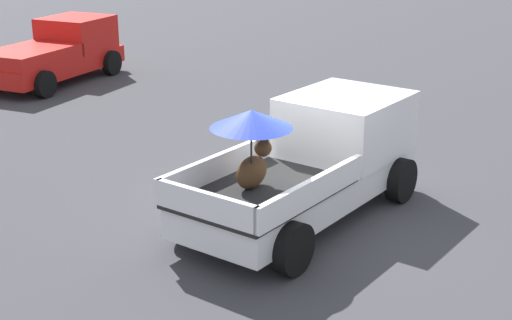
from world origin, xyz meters
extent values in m
plane|color=#38383D|center=(0.00, 0.00, 0.00)|extent=(80.00, 80.00, 0.00)
cylinder|color=black|center=(1.66, 1.13, 0.40)|extent=(0.82, 0.35, 0.80)
cylinder|color=black|center=(1.83, -0.82, 0.40)|extent=(0.82, 0.35, 0.80)
cylinder|color=black|center=(-1.83, 0.82, 0.40)|extent=(0.82, 0.35, 0.80)
cylinder|color=black|center=(-1.66, -1.13, 0.40)|extent=(0.82, 0.35, 0.80)
cube|color=white|center=(0.00, 0.00, 0.57)|extent=(5.14, 2.24, 0.50)
cube|color=white|center=(1.39, 0.12, 1.36)|extent=(2.26, 2.04, 1.08)
cube|color=#4C606B|center=(2.39, 0.21, 1.56)|extent=(0.21, 1.72, 0.64)
cube|color=black|center=(-1.15, -0.10, 0.85)|extent=(2.95, 2.08, 0.06)
cube|color=white|center=(-1.23, 0.81, 1.08)|extent=(2.80, 0.35, 0.40)
cube|color=white|center=(-1.06, -1.02, 1.08)|extent=(2.80, 0.35, 0.40)
cube|color=white|center=(-2.49, -0.22, 1.08)|extent=(0.26, 1.84, 0.40)
ellipsoid|color=#472D19|center=(-1.16, 0.11, 1.14)|extent=(0.71, 0.38, 0.52)
sphere|color=#472D19|center=(-0.86, 0.13, 1.46)|extent=(0.30, 0.30, 0.28)
cone|color=#472D19|center=(-0.87, 0.21, 1.60)|extent=(0.10, 0.10, 0.12)
cone|color=#472D19|center=(-0.85, 0.05, 1.60)|extent=(0.10, 0.10, 0.12)
cylinder|color=black|center=(-1.27, 0.02, 1.41)|extent=(0.03, 0.03, 1.06)
cone|color=#1E33B7|center=(-1.27, 0.02, 2.04)|extent=(1.38, 1.38, 0.28)
cylinder|color=black|center=(4.40, 13.29, 0.38)|extent=(0.80, 0.47, 0.76)
cylinder|color=black|center=(4.96, 11.47, 0.38)|extent=(0.80, 0.47, 0.76)
cylinder|color=black|center=(1.90, 10.53, 0.38)|extent=(0.80, 0.47, 0.76)
cube|color=red|center=(3.15, 11.91, 0.55)|extent=(5.12, 3.14, 0.50)
cube|color=red|center=(4.30, 12.26, 1.30)|extent=(2.35, 2.28, 1.00)
cube|color=red|center=(2.20, 11.61, 1.00)|extent=(3.11, 2.52, 0.40)
camera|label=1|loc=(-9.35, -7.25, 5.14)|focal=52.63mm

